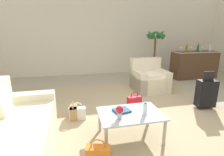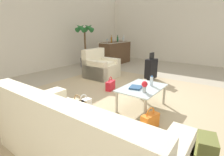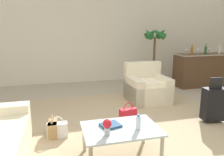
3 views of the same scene
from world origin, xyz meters
TOP-DOWN VIEW (x-y plane):
  - ground_plane at (0.00, 0.00)m, footprint 12.00×12.00m
  - wall_back at (0.00, 4.06)m, footprint 10.24×0.12m
  - area_rug at (-0.60, 0.20)m, footprint 5.20×4.40m
  - couch at (-2.20, -0.60)m, footprint 0.98×2.23m
  - armchair at (0.90, 1.67)m, footprint 0.92×0.88m
  - coffee_table at (-0.40, -0.50)m, footprint 1.00×0.69m
  - water_bottle at (-0.20, -0.60)m, footprint 0.06×0.06m
  - coffee_table_book at (-0.52, -0.42)m, footprint 0.29×0.27m
  - flower_vase at (-0.62, -0.65)m, footprint 0.11×0.11m
  - bar_console at (3.10, 2.60)m, footprint 1.65×0.64m
  - wine_glass_leftmost at (2.53, 2.63)m, footprint 0.08×0.08m
  - wine_glass_left_of_centre at (2.91, 2.58)m, footprint 0.08×0.08m
  - wine_glass_right_of_centre at (3.29, 2.55)m, footprint 0.08×0.08m
  - wine_glass_rightmost at (3.67, 2.59)m, footprint 0.08×0.08m
  - wine_bottle_amber at (2.63, 2.48)m, footprint 0.07×0.07m
  - wine_bottle_green at (3.09, 2.48)m, footprint 0.07×0.07m
  - wine_bottle_clear at (3.57, 2.48)m, footprint 0.07×0.07m
  - suitcase_black at (1.60, 0.20)m, footprint 0.42×0.27m
  - handbag_white at (-1.21, 0.31)m, footprint 0.32×0.14m
  - handbag_orange at (-0.99, -0.95)m, footprint 0.34×0.21m
  - handbag_tan at (-1.28, 0.39)m, footprint 0.15×0.33m
  - handbag_red at (0.09, 0.64)m, footprint 0.34×0.21m
  - potted_palm at (1.80, 3.20)m, footprint 0.64×0.64m

SIDE VIEW (x-z plane):
  - ground_plane at x=0.00m, z-range 0.00..0.00m
  - area_rug at x=-0.60m, z-range 0.00..0.01m
  - handbag_white at x=-1.21m, z-range -0.05..0.31m
  - handbag_orange at x=-0.99m, z-range -0.05..0.31m
  - handbag_tan at x=-1.28m, z-range -0.05..0.31m
  - handbag_red at x=0.09m, z-range -0.05..0.31m
  - couch at x=-2.20m, z-range -0.15..0.76m
  - armchair at x=0.90m, z-range -0.15..0.76m
  - suitcase_black at x=1.60m, z-range -0.07..0.78m
  - coffee_table at x=-0.40m, z-range 0.16..0.60m
  - coffee_table_book at x=-0.52m, z-range 0.44..0.47m
  - bar_console at x=3.10m, z-range 0.02..0.99m
  - water_bottle at x=-0.20m, z-range 0.43..0.64m
  - flower_vase at x=-0.62m, z-range 0.46..0.67m
  - potted_palm at x=1.80m, z-range 0.02..1.79m
  - wine_glass_leftmost at x=2.53m, z-range 1.01..1.16m
  - wine_glass_left_of_centre at x=2.91m, z-range 1.01..1.16m
  - wine_glass_right_of_centre at x=3.29m, z-range 1.01..1.16m
  - wine_glass_rightmost at x=3.67m, z-range 1.01..1.16m
  - wine_bottle_amber at x=2.63m, z-range 0.94..1.24m
  - wine_bottle_green at x=3.09m, z-range 0.94..1.24m
  - wine_bottle_clear at x=3.57m, z-range 0.94..1.24m
  - wall_back at x=0.00m, z-range 0.00..3.10m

